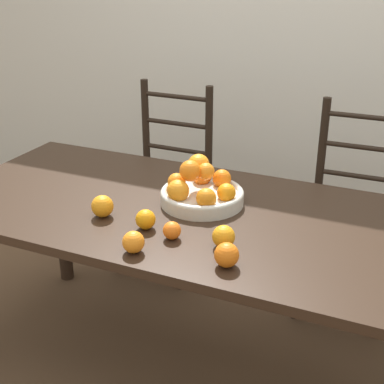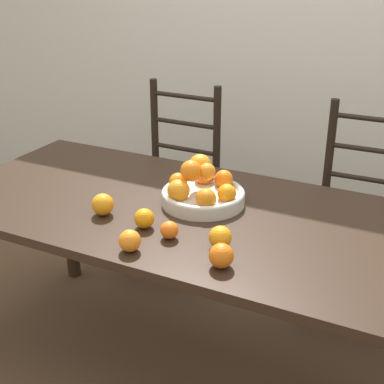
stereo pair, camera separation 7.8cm
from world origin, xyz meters
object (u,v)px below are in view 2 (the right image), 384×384
fruit_bowl (202,190)px  orange_loose_2 (221,256)px  chair_right (359,219)px  orange_loose_4 (130,241)px  orange_loose_1 (144,218)px  chair_left (173,183)px  orange_loose_0 (169,230)px  orange_loose_5 (103,204)px  orange_loose_3 (220,237)px

fruit_bowl → orange_loose_2: fruit_bowl is taller
fruit_bowl → chair_right: bearing=53.6°
fruit_bowl → orange_loose_4: size_ratio=4.41×
orange_loose_1 → chair_left: size_ratio=0.07×
orange_loose_0 → orange_loose_5: (-0.30, 0.05, 0.01)m
fruit_bowl → orange_loose_2: bearing=-57.4°
orange_loose_0 → orange_loose_2: (0.23, -0.09, 0.01)m
orange_loose_4 → orange_loose_3: bearing=30.4°
orange_loose_1 → orange_loose_2: (0.34, -0.12, 0.00)m
orange_loose_1 → chair_right: chair_right is taller
orange_loose_2 → chair_left: (-0.73, 1.05, -0.30)m
orange_loose_1 → orange_loose_0: bearing=-14.1°
fruit_bowl → orange_loose_4: fruit_bowl is taller
orange_loose_0 → orange_loose_1: orange_loose_1 is taller
chair_left → orange_loose_1: bearing=-66.6°
orange_loose_0 → orange_loose_4: bearing=-119.6°
orange_loose_5 → chair_left: (-0.21, 0.91, -0.30)m
orange_loose_0 → chair_left: 1.13m
orange_loose_2 → orange_loose_4: 0.30m
fruit_bowl → chair_right: 0.89m
orange_loose_4 → orange_loose_5: bearing=142.0°
orange_loose_1 → orange_loose_3: size_ratio=0.93×
orange_loose_4 → chair_right: bearing=63.5°
orange_loose_1 → chair_right: size_ratio=0.07×
orange_loose_0 → orange_loose_3: size_ratio=0.81×
fruit_bowl → orange_loose_0: fruit_bowl is taller
chair_left → orange_loose_0: bearing=-61.7°
fruit_bowl → chair_right: size_ratio=0.32×
chair_right → orange_loose_3: bearing=-108.4°
fruit_bowl → orange_loose_5: (-0.28, -0.25, -0.01)m
chair_right → chair_left: bearing=179.0°
orange_loose_0 → orange_loose_4: (-0.07, -0.13, 0.01)m
orange_loose_5 → chair_left: 0.98m
orange_loose_0 → chair_right: size_ratio=0.06×
orange_loose_1 → orange_loose_4: orange_loose_4 is taller
orange_loose_0 → orange_loose_4: size_ratio=0.85×
orange_loose_1 → orange_loose_3: 0.29m
orange_loose_2 → orange_loose_0: bearing=158.6°
orange_loose_5 → fruit_bowl: bearing=41.4°
orange_loose_5 → chair_right: chair_right is taller
orange_loose_2 → chair_left: chair_left is taller
fruit_bowl → orange_loose_3: (0.20, -0.28, -0.02)m
chair_right → orange_loose_1: bearing=-123.1°
orange_loose_1 → orange_loose_2: bearing=-19.0°
orange_loose_1 → fruit_bowl: bearing=70.8°
orange_loose_3 → chair_right: chair_right is taller
orange_loose_5 → chair_left: bearing=102.6°
orange_loose_2 → chair_left: bearing=124.8°
orange_loose_5 → chair_right: 1.23m
orange_loose_0 → orange_loose_3: 0.18m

